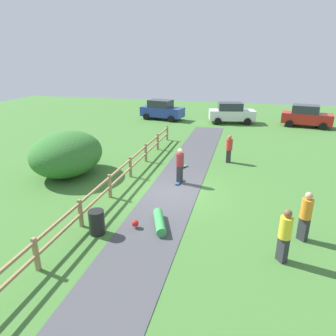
{
  "coord_description": "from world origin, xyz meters",
  "views": [
    {
      "loc": [
        3.03,
        -12.78,
        6.04
      ],
      "look_at": [
        -0.35,
        0.44,
        1.0
      ],
      "focal_mm": 32.71,
      "sensor_mm": 36.0,
      "label": 1
    }
  ],
  "objects_px": {
    "bush_large": "(67,154)",
    "parked_car_blue": "(162,110)",
    "trash_bin": "(97,222)",
    "bystander_red": "(229,148)",
    "bystander_yellow": "(285,233)",
    "skater_riding": "(180,164)",
    "skateboard_loose": "(182,167)",
    "parked_car_red": "(306,116)",
    "skater_fallen": "(158,222)",
    "parked_car_white": "(231,113)",
    "bystander_orange": "(306,214)"
  },
  "relations": [
    {
      "from": "skateboard_loose",
      "to": "parked_car_white",
      "type": "distance_m",
      "value": 13.46
    },
    {
      "from": "bystander_orange",
      "to": "parked_car_red",
      "type": "xyz_separation_m",
      "value": [
        2.99,
        19.33,
        -0.04
      ]
    },
    {
      "from": "bystander_yellow",
      "to": "skater_riding",
      "type": "bearing_deg",
      "value": 129.85
    },
    {
      "from": "skateboard_loose",
      "to": "trash_bin",
      "type": "bearing_deg",
      "value": -101.94
    },
    {
      "from": "skater_riding",
      "to": "bystander_red",
      "type": "relative_size",
      "value": 1.08
    },
    {
      "from": "bystander_yellow",
      "to": "parked_car_red",
      "type": "distance_m",
      "value": 21.09
    },
    {
      "from": "trash_bin",
      "to": "parked_car_blue",
      "type": "relative_size",
      "value": 0.2
    },
    {
      "from": "parked_car_white",
      "to": "bystander_yellow",
      "type": "bearing_deg",
      "value": -82.31
    },
    {
      "from": "trash_bin",
      "to": "bystander_red",
      "type": "bearing_deg",
      "value": 66.11
    },
    {
      "from": "trash_bin",
      "to": "skateboard_loose",
      "type": "distance_m",
      "value": 7.58
    },
    {
      "from": "bush_large",
      "to": "bystander_yellow",
      "type": "relative_size",
      "value": 2.37
    },
    {
      "from": "skater_fallen",
      "to": "parked_car_white",
      "type": "height_order",
      "value": "parked_car_white"
    },
    {
      "from": "bush_large",
      "to": "trash_bin",
      "type": "bearing_deg",
      "value": -49.97
    },
    {
      "from": "skateboard_loose",
      "to": "parked_car_red",
      "type": "bearing_deg",
      "value": 57.44
    },
    {
      "from": "skater_fallen",
      "to": "skateboard_loose",
      "type": "height_order",
      "value": "skater_fallen"
    },
    {
      "from": "bystander_red",
      "to": "skater_fallen",
      "type": "bearing_deg",
      "value": -104.16
    },
    {
      "from": "trash_bin",
      "to": "skateboard_loose",
      "type": "bearing_deg",
      "value": 78.06
    },
    {
      "from": "skater_fallen",
      "to": "skateboard_loose",
      "type": "bearing_deg",
      "value": 93.64
    },
    {
      "from": "skater_riding",
      "to": "bystander_yellow",
      "type": "relative_size",
      "value": 1.0
    },
    {
      "from": "trash_bin",
      "to": "skater_riding",
      "type": "xyz_separation_m",
      "value": [
        1.89,
        5.24,
        0.57
      ]
    },
    {
      "from": "skateboard_loose",
      "to": "bystander_yellow",
      "type": "relative_size",
      "value": 0.45
    },
    {
      "from": "skater_riding",
      "to": "bystander_yellow",
      "type": "xyz_separation_m",
      "value": [
        4.39,
        -5.26,
        -0.03
      ]
    },
    {
      "from": "skater_fallen",
      "to": "bystander_red",
      "type": "bearing_deg",
      "value": 75.84
    },
    {
      "from": "parked_car_red",
      "to": "bystander_red",
      "type": "bearing_deg",
      "value": -117.45
    },
    {
      "from": "skater_riding",
      "to": "bystander_red",
      "type": "bearing_deg",
      "value": 60.95
    },
    {
      "from": "skater_fallen",
      "to": "parked_car_white",
      "type": "bearing_deg",
      "value": 85.65
    },
    {
      "from": "bystander_red",
      "to": "bystander_orange",
      "type": "height_order",
      "value": "bystander_orange"
    },
    {
      "from": "trash_bin",
      "to": "bystander_red",
      "type": "xyz_separation_m",
      "value": [
        4.03,
        9.1,
        0.46
      ]
    },
    {
      "from": "skater_riding",
      "to": "parked_car_white",
      "type": "height_order",
      "value": "parked_car_white"
    },
    {
      "from": "skater_riding",
      "to": "parked_car_red",
      "type": "xyz_separation_m",
      "value": [
        8.18,
        15.48,
        -0.06
      ]
    },
    {
      "from": "bystander_yellow",
      "to": "parked_car_blue",
      "type": "relative_size",
      "value": 0.4
    },
    {
      "from": "bystander_yellow",
      "to": "parked_car_blue",
      "type": "distance_m",
      "value": 22.85
    },
    {
      "from": "bush_large",
      "to": "parked_car_blue",
      "type": "bearing_deg",
      "value": 86.89
    },
    {
      "from": "bush_large",
      "to": "bystander_red",
      "type": "height_order",
      "value": "bush_large"
    },
    {
      "from": "bystander_red",
      "to": "parked_car_blue",
      "type": "bearing_deg",
      "value": 122.26
    },
    {
      "from": "skateboard_loose",
      "to": "parked_car_white",
      "type": "xyz_separation_m",
      "value": [
        1.91,
        13.29,
        0.87
      ]
    },
    {
      "from": "skateboard_loose",
      "to": "parked_car_red",
      "type": "height_order",
      "value": "parked_car_red"
    },
    {
      "from": "skater_fallen",
      "to": "bystander_orange",
      "type": "xyz_separation_m",
      "value": [
        5.1,
        0.43,
        0.8
      ]
    },
    {
      "from": "bush_large",
      "to": "parked_car_red",
      "type": "bearing_deg",
      "value": 47.93
    },
    {
      "from": "skater_fallen",
      "to": "bystander_yellow",
      "type": "distance_m",
      "value": 4.48
    },
    {
      "from": "bystander_red",
      "to": "bystander_orange",
      "type": "relative_size",
      "value": 0.92
    },
    {
      "from": "skateboard_loose",
      "to": "bystander_red",
      "type": "xyz_separation_m",
      "value": [
        2.46,
        1.69,
        0.82
      ]
    },
    {
      "from": "skateboard_loose",
      "to": "bystander_yellow",
      "type": "height_order",
      "value": "bystander_yellow"
    },
    {
      "from": "parked_car_white",
      "to": "bystander_red",
      "type": "bearing_deg",
      "value": -87.27
    },
    {
      "from": "parked_car_blue",
      "to": "skateboard_loose",
      "type": "bearing_deg",
      "value": -69.9
    },
    {
      "from": "bystander_orange",
      "to": "parked_car_blue",
      "type": "relative_size",
      "value": 0.41
    },
    {
      "from": "bush_large",
      "to": "bystander_red",
      "type": "bearing_deg",
      "value": 26.83
    },
    {
      "from": "trash_bin",
      "to": "parked_car_red",
      "type": "distance_m",
      "value": 23.04
    },
    {
      "from": "parked_car_red",
      "to": "bush_large",
      "type": "bearing_deg",
      "value": -132.07
    },
    {
      "from": "bystander_orange",
      "to": "bystander_yellow",
      "type": "bearing_deg",
      "value": -119.56
    }
  ]
}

